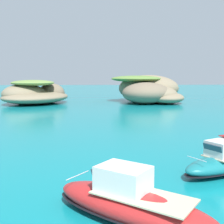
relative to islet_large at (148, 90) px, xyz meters
The scene contains 3 objects.
islet_large is the anchor object (origin of this frame).
islet_small 26.19m from the islet_large, behind, with size 18.26×20.54×5.21m.
motorboat_red 57.06m from the islet_large, 101.54° to the right, with size 7.31×6.41×2.22m.
Camera 1 is at (-1.50, -6.29, 5.90)m, focal length 46.19 mm.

